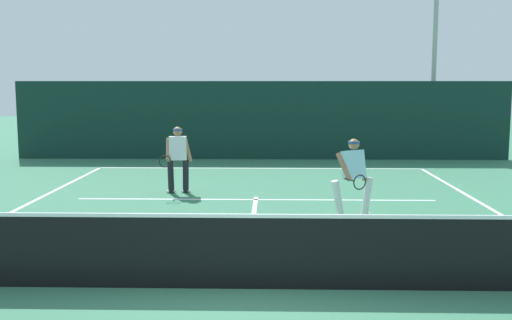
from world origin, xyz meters
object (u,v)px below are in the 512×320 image
Objects in this scene: player_far at (178,157)px; tennis_ball at (179,222)px; tennis_ball_extra at (107,220)px; player_near at (353,175)px; light_pole at (435,32)px.

player_far is 3.35m from tennis_ball.
tennis_ball_extra is (-0.93, -3.08, -0.87)m from player_far.
light_pole is at bearing -140.60° from player_near.
player_near is at bearing 4.33° from tennis_ball_extra.
light_pole reaches higher than tennis_ball.
tennis_ball is (-3.41, -0.48, -0.85)m from player_near.
tennis_ball_extra is at bearing -24.16° from player_near.
player_far is 12.12m from light_pole.
player_near is 4.94m from tennis_ball_extra.
tennis_ball is 14.41m from light_pole.
light_pole is at bearing 55.34° from tennis_ball.
player_near is at bearing 8.09° from tennis_ball.
tennis_ball is at bearing 91.88° from player_far.
player_far is (-3.92, 2.71, 0.02)m from player_near.
player_near is 4.77m from player_far.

